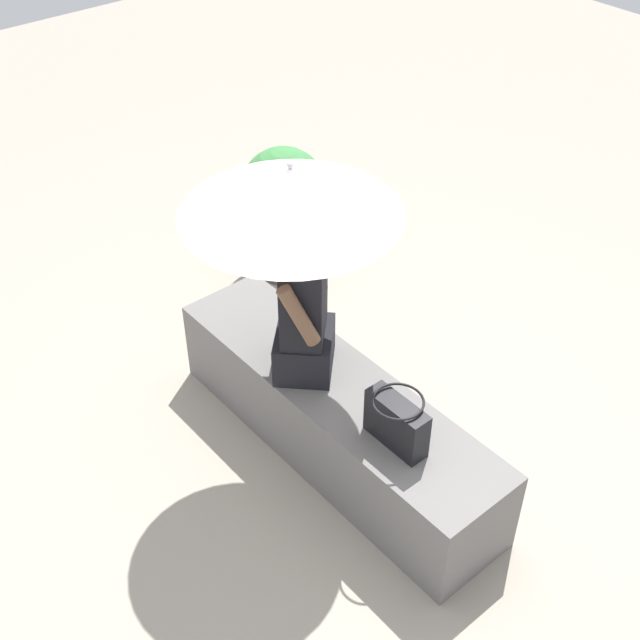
# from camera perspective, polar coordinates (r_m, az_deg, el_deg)

# --- Properties ---
(ground_plane) EXTENTS (14.00, 14.00, 0.00)m
(ground_plane) POSITION_cam_1_polar(r_m,az_deg,el_deg) (4.52, 0.99, -8.75)
(ground_plane) COLOR #9E9384
(stone_bench) EXTENTS (2.00, 0.50, 0.48)m
(stone_bench) POSITION_cam_1_polar(r_m,az_deg,el_deg) (4.35, 1.02, -6.60)
(stone_bench) COLOR slate
(stone_bench) RESTS_ON ground
(person_seated) EXTENTS (0.47, 0.47, 0.90)m
(person_seated) POSITION_cam_1_polar(r_m,az_deg,el_deg) (4.02, -1.10, 0.99)
(person_seated) COLOR black
(person_seated) RESTS_ON stone_bench
(parasol) EXTENTS (0.99, 0.99, 1.18)m
(parasol) POSITION_cam_1_polar(r_m,az_deg,el_deg) (3.62, -1.98, 8.65)
(parasol) COLOR #B7B7BC
(parasol) RESTS_ON stone_bench
(handbag_black) EXTENTS (0.32, 0.24, 0.26)m
(handbag_black) POSITION_cam_1_polar(r_m,az_deg,el_deg) (3.82, 5.18, -6.83)
(handbag_black) COLOR black
(handbag_black) RESTS_ON stone_bench
(planter_near) EXTENTS (0.56, 0.56, 0.88)m
(planter_near) POSITION_cam_1_polar(r_m,az_deg,el_deg) (5.53, -2.44, 7.63)
(planter_near) COLOR brown
(planter_near) RESTS_ON ground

